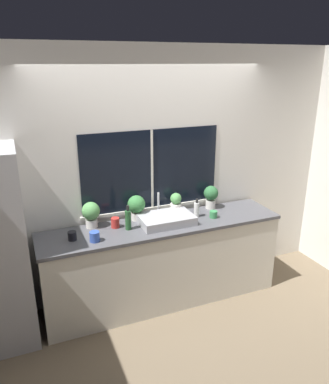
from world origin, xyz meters
TOP-DOWN VIEW (x-y plane):
  - ground_plane at (0.00, 0.00)m, footprint 14.00×14.00m
  - wall_back at (0.00, 0.62)m, footprint 8.00×0.09m
  - wall_right at (2.22, 1.50)m, footprint 0.06×7.00m
  - counter at (0.00, 0.28)m, footprint 2.57×0.58m
  - sink at (0.04, 0.28)m, footprint 0.56×0.42m
  - potted_plant_far_left at (-0.70, 0.48)m, footprint 0.18×0.18m
  - potted_plant_center_left at (-0.22, 0.48)m, footprint 0.19×0.19m
  - potted_plant_center_right at (0.24, 0.48)m, footprint 0.12×0.12m
  - potted_plant_far_right at (0.68, 0.48)m, footprint 0.17×0.17m
  - soap_bottle at (0.41, 0.31)m, footprint 0.06×0.06m
  - bottle_tall at (-0.37, 0.28)m, footprint 0.06×0.06m
  - mug_red at (-0.48, 0.38)m, footprint 0.09×0.09m
  - mug_green at (0.57, 0.22)m, footprint 0.08×0.08m
  - mug_blue at (-0.74, 0.15)m, footprint 0.09×0.09m
  - mug_black at (-0.93, 0.26)m, footprint 0.08×0.08m

SIDE VIEW (x-z plane):
  - ground_plane at x=0.00m, z-range 0.00..0.00m
  - counter at x=0.00m, z-range 0.00..0.92m
  - mug_green at x=0.57m, z-range 0.92..0.99m
  - mug_black at x=-0.93m, z-range 0.92..1.00m
  - sink at x=0.04m, z-range 0.83..1.10m
  - mug_blue at x=-0.74m, z-range 0.92..1.02m
  - mug_red at x=-0.48m, z-range 0.92..1.02m
  - soap_bottle at x=0.41m, z-range 0.90..1.11m
  - bottle_tall at x=-0.37m, z-range 0.90..1.16m
  - potted_plant_center_right at x=0.24m, z-range 0.92..1.16m
  - potted_plant_far_right at x=0.68m, z-range 0.94..1.21m
  - potted_plant_far_left at x=-0.70m, z-range 0.94..1.21m
  - potted_plant_center_left at x=-0.22m, z-range 0.94..1.21m
  - wall_right at x=2.22m, z-range 0.00..2.70m
  - wall_back at x=0.00m, z-range 0.00..2.70m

